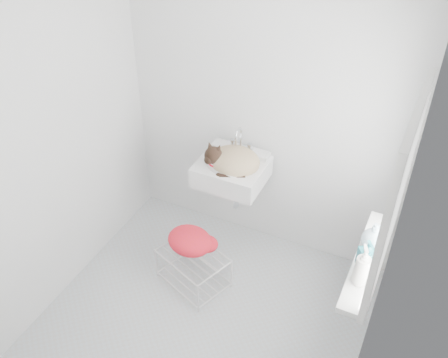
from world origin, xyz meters
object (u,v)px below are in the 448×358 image
at_px(sink, 232,163).
at_px(bottle_c, 371,247).
at_px(cat, 233,160).
at_px(wire_rack, 193,268).
at_px(bottle_b, 364,267).
at_px(bottle_a, 359,282).

distance_m(sink, bottle_c, 1.22).
bearing_deg(cat, wire_rack, -109.60).
height_order(bottle_b, bottle_c, bottle_b).
height_order(wire_rack, bottle_c, bottle_c).
height_order(cat, bottle_c, cat).
xyz_separation_m(cat, wire_rack, (-0.10, -0.48, -0.74)).
distance_m(sink, bottle_a, 1.36).
xyz_separation_m(sink, bottle_b, (1.14, -0.62, 0.00)).
bearing_deg(sink, cat, -50.30).
height_order(bottle_a, bottle_b, bottle_a).
bearing_deg(bottle_c, cat, 159.51).
relative_size(sink, bottle_c, 2.72).
distance_m(wire_rack, bottle_b, 1.42).
bearing_deg(bottle_b, sink, 151.52).
distance_m(cat, wire_rack, 0.89).
distance_m(wire_rack, bottle_a, 1.44).
relative_size(cat, bottle_b, 2.13).
bearing_deg(wire_rack, bottle_a, -11.61).
height_order(cat, wire_rack, cat).
xyz_separation_m(cat, bottle_a, (1.13, -0.73, -0.04)).
bearing_deg(sink, bottle_a, -33.25).
height_order(sink, bottle_c, sink).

